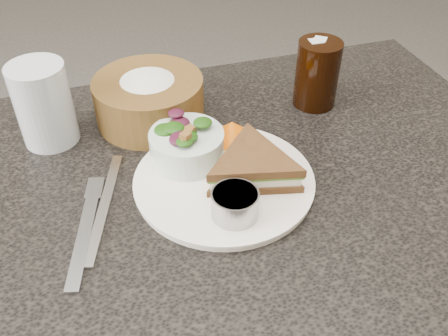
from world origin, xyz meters
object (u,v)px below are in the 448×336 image
object	(u,v)px
salad_bowl	(187,141)
bread_basket	(149,93)
dinner_plate	(224,181)
dressing_ramekin	(235,204)
cola_glass	(317,71)
sandwich	(253,166)
water_glass	(44,104)

from	to	relation	value
salad_bowl	bread_basket	bearing A→B (deg)	102.51
dinner_plate	dressing_ramekin	xyz separation A→B (m)	(-0.01, -0.07, 0.02)
dinner_plate	cola_glass	world-z (taller)	cola_glass
dinner_plate	bread_basket	world-z (taller)	bread_basket
dressing_ramekin	bread_basket	size ratio (longest dim) A/B	0.35
dinner_plate	cola_glass	xyz separation A→B (m)	(0.21, 0.16, 0.06)
cola_glass	sandwich	bearing A→B (deg)	-135.92
bread_basket	sandwich	bearing A→B (deg)	-62.24
cola_glass	water_glass	size ratio (longest dim) A/B	0.98
salad_bowl	dressing_ramekin	world-z (taller)	salad_bowl
cola_glass	water_glass	world-z (taller)	water_glass
salad_bowl	water_glass	bearing A→B (deg)	146.51
dinner_plate	dressing_ramekin	distance (m)	0.08
dinner_plate	bread_basket	bearing A→B (deg)	109.40
dinner_plate	sandwich	distance (m)	0.05
dinner_plate	cola_glass	size ratio (longest dim) A/B	2.00
sandwich	salad_bowl	bearing A→B (deg)	151.38
sandwich	dressing_ramekin	world-z (taller)	sandwich
sandwich	water_glass	world-z (taller)	water_glass
dinner_plate	dressing_ramekin	world-z (taller)	dressing_ramekin
bread_basket	water_glass	world-z (taller)	water_glass
water_glass	dressing_ramekin	bearing A→B (deg)	-49.34
sandwich	dinner_plate	bearing A→B (deg)	178.45
dinner_plate	cola_glass	bearing A→B (deg)	36.62
cola_glass	bread_basket	bearing A→B (deg)	172.98
salad_bowl	bread_basket	size ratio (longest dim) A/B	0.61
salad_bowl	bread_basket	world-z (taller)	bread_basket
dinner_plate	bread_basket	xyz separation A→B (m)	(-0.07, 0.19, 0.04)
cola_glass	water_glass	distance (m)	0.44
salad_bowl	dressing_ramekin	size ratio (longest dim) A/B	1.75
sandwich	water_glass	size ratio (longest dim) A/B	1.19
salad_bowl	cola_glass	size ratio (longest dim) A/B	0.86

